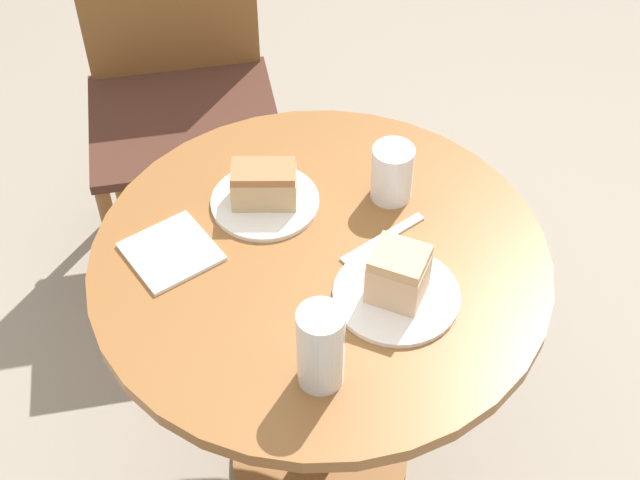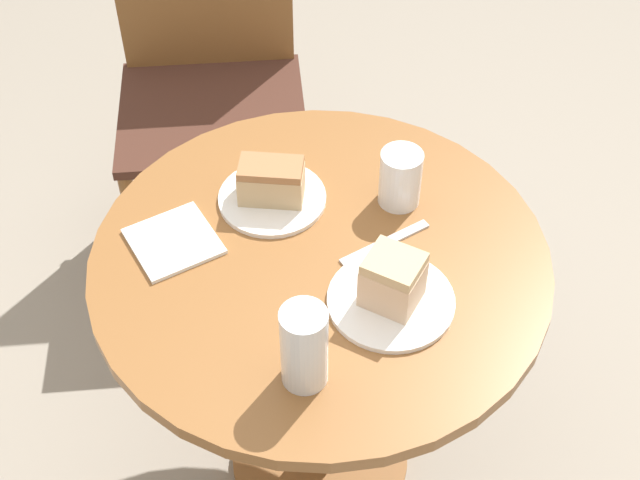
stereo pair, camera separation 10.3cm
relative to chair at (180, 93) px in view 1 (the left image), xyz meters
The scene contains 11 objects.
ground_plane 0.98m from the chair, 83.98° to the right, with size 8.00×8.00×0.00m, color gray.
table 0.84m from the chair, 83.98° to the right, with size 0.82×0.82×0.72m.
chair is the anchor object (origin of this frame).
plate_near 1.01m from the chair, 79.50° to the right, with size 0.22×0.22×0.01m.
plate_far 0.72m from the chair, 87.16° to the right, with size 0.20×0.20×0.01m.
cake_slice_near 1.02m from the chair, 79.50° to the right, with size 0.12×0.12×0.10m.
cake_slice_far 0.73m from the chair, 87.16° to the right, with size 0.13×0.10×0.08m.
glass_lemonade 1.12m from the chair, 89.76° to the right, with size 0.07×0.07×0.16m.
glass_water 0.83m from the chair, 70.14° to the right, with size 0.08×0.08×0.11m.
napkin_stack 0.79m from the chair, 102.16° to the right, with size 0.18×0.18×0.01m.
fork 0.89m from the chair, 76.01° to the right, with size 0.18×0.08×0.00m.
Camera 1 is at (-0.35, -1.00, 1.89)m, focal length 50.00 mm.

